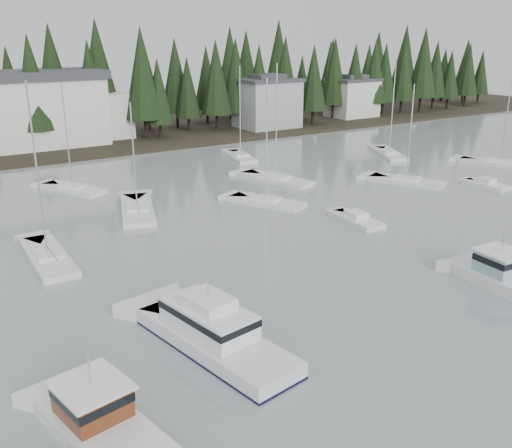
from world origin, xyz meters
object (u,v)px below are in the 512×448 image
at_px(sailboat_3, 389,155).
at_px(house_east_b, 352,97).
at_px(runabout_2, 486,186).
at_px(house_east_a, 267,102).
at_px(lobster_boat_brown, 109,437).
at_px(cabin_cruiser_center, 213,336).
at_px(sailboat_4, 406,183).
at_px(sailboat_0, 266,203).
at_px(sailboat_9, 276,180).
at_px(sailboat_2, 138,211).
at_px(sailboat_8, 240,158).
at_px(sailboat_11, 48,259).
at_px(harbor_inn, 32,110).
at_px(runabout_1, 356,221).
at_px(sailboat_5, 500,165).
at_px(sailboat_10, 73,190).

bearing_deg(sailboat_3, house_east_b, -7.03).
relative_size(sailboat_3, runabout_2, 2.70).
distance_m(house_east_a, lobster_boat_brown, 83.16).
distance_m(cabin_cruiser_center, sailboat_4, 41.43).
distance_m(sailboat_0, sailboat_4, 18.47).
bearing_deg(sailboat_9, sailboat_2, 83.35).
relative_size(sailboat_8, sailboat_11, 0.93).
xyz_separation_m(harbor_inn, sailboat_8, (22.11, -22.64, -5.70)).
xyz_separation_m(harbor_inn, sailboat_2, (0.64, -38.37, -5.73)).
bearing_deg(runabout_1, sailboat_8, -6.31).
distance_m(sailboat_0, runabout_2, 25.91).
distance_m(house_east_a, sailboat_5, 42.09).
bearing_deg(sailboat_2, lobster_boat_brown, 175.10).
height_order(lobster_boat_brown, sailboat_2, sailboat_2).
relative_size(cabin_cruiser_center, sailboat_11, 0.80).
relative_size(house_east_a, sailboat_0, 0.81).
height_order(house_east_b, sailboat_11, sailboat_11).
xyz_separation_m(sailboat_2, sailboat_5, (47.75, -6.70, 0.01)).
distance_m(house_east_b, sailboat_4, 52.16).
height_order(harbor_inn, sailboat_10, sailboat_10).
relative_size(lobster_boat_brown, sailboat_4, 0.81).
distance_m(house_east_b, sailboat_9, 53.82).
xyz_separation_m(sailboat_2, sailboat_9, (18.31, 2.68, 0.02)).
bearing_deg(sailboat_4, sailboat_9, 30.15).
xyz_separation_m(sailboat_3, sailboat_5, (7.55, -12.55, -0.02)).
relative_size(sailboat_10, runabout_1, 2.07).
relative_size(house_east_a, harbor_inn, 0.36).
relative_size(cabin_cruiser_center, sailboat_10, 0.91).
bearing_deg(sailboat_8, lobster_boat_brown, 157.71).
relative_size(sailboat_5, sailboat_8, 0.92).
relative_size(house_east_b, sailboat_2, 0.86).
relative_size(sailboat_10, runabout_2, 2.40).
distance_m(cabin_cruiser_center, sailboat_10, 37.44).
relative_size(lobster_boat_brown, runabout_2, 1.86).
bearing_deg(sailboat_9, harbor_inn, 12.98).
relative_size(house_east_b, cabin_cruiser_center, 0.85).
distance_m(sailboat_4, sailboat_9, 15.14).
bearing_deg(runabout_1, cabin_cruiser_center, 123.89).
distance_m(cabin_cruiser_center, runabout_1, 24.88).
distance_m(house_east_a, sailboat_3, 28.65).
xyz_separation_m(lobster_boat_brown, sailboat_5, (61.40, 24.04, -0.46)).
xyz_separation_m(house_east_b, sailboat_10, (-63.39, -24.84, -4.33)).
xyz_separation_m(house_east_a, house_east_b, (22.00, 2.00, -0.50)).
distance_m(sailboat_10, sailboat_11, 20.51).
bearing_deg(sailboat_8, runabout_1, -176.30).
height_order(sailboat_4, runabout_2, sailboat_4).
relative_size(lobster_boat_brown, sailboat_8, 0.74).
relative_size(sailboat_9, sailboat_11, 1.00).
xyz_separation_m(sailboat_0, sailboat_8, (9.48, 20.40, 0.00)).
relative_size(sailboat_0, runabout_1, 2.19).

